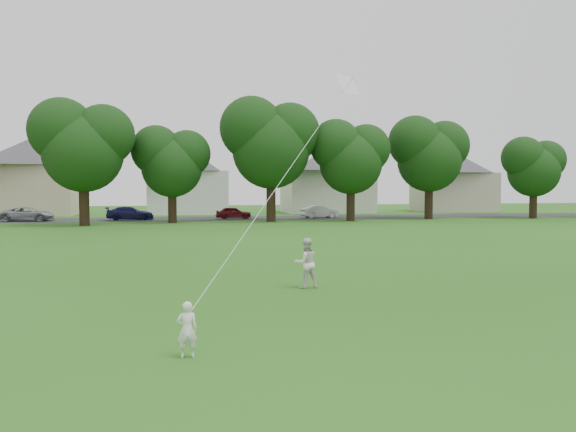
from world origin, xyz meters
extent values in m
plane|color=#215513|center=(0.00, 0.00, 0.00)|extent=(160.00, 160.00, 0.00)
cube|color=#2D2D30|center=(0.00, 42.00, 0.01)|extent=(90.00, 7.00, 0.01)
imported|color=white|center=(-1.20, -1.24, 0.50)|extent=(0.37, 0.25, 1.00)
imported|color=silver|center=(2.40, 4.95, 0.74)|extent=(0.80, 0.67, 1.49)
plane|color=white|center=(4.44, 7.43, 6.48)|extent=(0.96, 0.74, 0.71)
cylinder|color=white|center=(1.62, 3.10, 3.60)|extent=(0.01, 0.01, 11.84)
cylinder|color=black|center=(-8.21, 34.13, 1.89)|extent=(0.76, 0.76, 3.78)
cylinder|color=black|center=(-1.59, 36.29, 1.56)|extent=(0.71, 0.71, 3.12)
cylinder|color=black|center=(6.70, 36.24, 2.07)|extent=(0.79, 0.79, 4.13)
cylinder|color=black|center=(13.72, 35.94, 1.72)|extent=(0.73, 0.73, 3.44)
cylinder|color=black|center=(21.81, 37.46, 1.85)|extent=(0.76, 0.76, 3.70)
cylinder|color=black|center=(31.99, 36.43, 1.50)|extent=(0.70, 0.70, 3.00)
imported|color=gray|center=(-13.92, 41.00, 0.62)|extent=(4.46, 2.21, 1.21)
imported|color=#141540|center=(-5.35, 41.00, 0.62)|extent=(4.29, 1.98, 1.21)
imported|color=#5A1216|center=(3.96, 41.00, 0.57)|extent=(3.33, 1.38, 1.13)
imported|color=#ADADAD|center=(12.24, 41.00, 0.61)|extent=(3.75, 1.70, 1.19)
cube|color=beige|center=(-16.00, 52.00, 2.62)|extent=(8.46, 6.31, 5.24)
pyramid|color=#454348|center=(-16.00, 52.00, 8.12)|extent=(12.21, 12.21, 2.88)
cube|color=white|center=(0.00, 52.00, 2.35)|extent=(8.52, 6.43, 4.70)
pyramid|color=#454348|center=(0.00, 52.00, 7.29)|extent=(12.29, 12.29, 2.59)
cube|color=beige|center=(16.00, 52.00, 2.40)|extent=(9.79, 7.05, 4.81)
pyramid|color=#454348|center=(16.00, 52.00, 7.45)|extent=(14.13, 14.13, 2.64)
cube|color=#B9AD9A|center=(32.00, 52.00, 2.33)|extent=(8.75, 6.45, 4.66)
pyramid|color=#454348|center=(32.00, 52.00, 7.22)|extent=(12.62, 12.62, 2.56)
camera|label=1|loc=(-1.39, -11.10, 3.00)|focal=35.00mm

